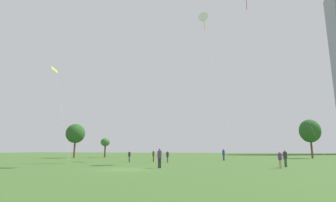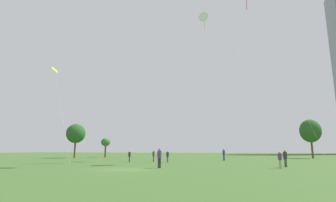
{
  "view_description": "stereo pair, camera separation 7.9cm",
  "coord_description": "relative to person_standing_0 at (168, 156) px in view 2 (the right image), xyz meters",
  "views": [
    {
      "loc": [
        10.47,
        -21.15,
        1.67
      ],
      "look_at": [
        1.15,
        9.31,
        7.66
      ],
      "focal_mm": 27.88,
      "sensor_mm": 36.0,
      "label": 1
    },
    {
      "loc": [
        10.54,
        -21.12,
        1.67
      ],
      "look_at": [
        1.15,
        9.31,
        7.66
      ],
      "focal_mm": 27.88,
      "sensor_mm": 36.0,
      "label": 2
    }
  ],
  "objects": [
    {
      "name": "ground",
      "position": [
        0.14,
        -13.3,
        -0.92
      ],
      "size": [
        280.0,
        280.0,
        0.0
      ],
      "primitive_type": "plane",
      "color": "#3D6028"
    },
    {
      "name": "person_standing_0",
      "position": [
        0.0,
        0.0,
        0.0
      ],
      "size": [
        0.35,
        0.35,
        1.59
      ],
      "rotation": [
        0.0,
        0.0,
        1.72
      ],
      "color": "#593372",
      "rests_on": "ground"
    },
    {
      "name": "person_standing_1",
      "position": [
        14.05,
        -5.45,
        0.07
      ],
      "size": [
        0.38,
        0.38,
        1.71
      ],
      "rotation": [
        0.0,
        0.0,
        2.11
      ],
      "color": "#3F593F",
      "rests_on": "ground"
    },
    {
      "name": "person_standing_2",
      "position": [
        13.3,
        -7.97,
        -0.01
      ],
      "size": [
        0.35,
        0.35,
        1.56
      ],
      "rotation": [
        0.0,
        0.0,
        1.89
      ],
      "color": "tan",
      "rests_on": "ground"
    },
    {
      "name": "person_standing_3",
      "position": [
        -5.42,
        -0.5,
        -0.01
      ],
      "size": [
        0.35,
        0.35,
        1.57
      ],
      "rotation": [
        0.0,
        0.0,
        5.19
      ],
      "color": "#2D2D33",
      "rests_on": "ground"
    },
    {
      "name": "person_standing_4",
      "position": [
        6.64,
        9.24,
        0.14
      ],
      "size": [
        0.41,
        0.41,
        1.84
      ],
      "rotation": [
        0.0,
        0.0,
        4.14
      ],
      "color": "#593372",
      "rests_on": "ground"
    },
    {
      "name": "person_standing_5",
      "position": [
        -2.67,
        1.76,
        0.02
      ],
      "size": [
        0.36,
        0.36,
        1.62
      ],
      "rotation": [
        0.0,
        0.0,
        1.88
      ],
      "color": "maroon",
      "rests_on": "ground"
    },
    {
      "name": "person_standing_6",
      "position": [
        2.52,
        -10.72,
        0.14
      ],
      "size": [
        0.41,
        0.41,
        1.83
      ],
      "rotation": [
        0.0,
        0.0,
        4.22
      ],
      "color": "#2D2D33",
      "rests_on": "ground"
    },
    {
      "name": "kite_flying_1",
      "position": [
        -17.16,
        -2.84,
        12.71
      ],
      "size": [
        8.26,
        5.52,
        14.29
      ],
      "color": "silver",
      "rests_on": "ground"
    },
    {
      "name": "kite_flying_3",
      "position": [
        3.95,
        10.41,
        24.89
      ],
      "size": [
        10.89,
        3.35,
        26.75
      ],
      "color": "silver",
      "rests_on": "ground"
    },
    {
      "name": "park_tree_0",
      "position": [
        22.81,
        25.51,
        4.59
      ],
      "size": [
        4.14,
        4.14,
        7.89
      ],
      "color": "brown",
      "rests_on": "ground"
    },
    {
      "name": "park_tree_1",
      "position": [
        -25.19,
        13.96,
        4.25
      ],
      "size": [
        4.04,
        4.04,
        7.26
      ],
      "color": "brown",
      "rests_on": "ground"
    },
    {
      "name": "park_tree_2",
      "position": [
        -20.82,
        19.15,
        2.45
      ],
      "size": [
        2.08,
        2.08,
        4.4
      ],
      "color": "brown",
      "rests_on": "ground"
    }
  ]
}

